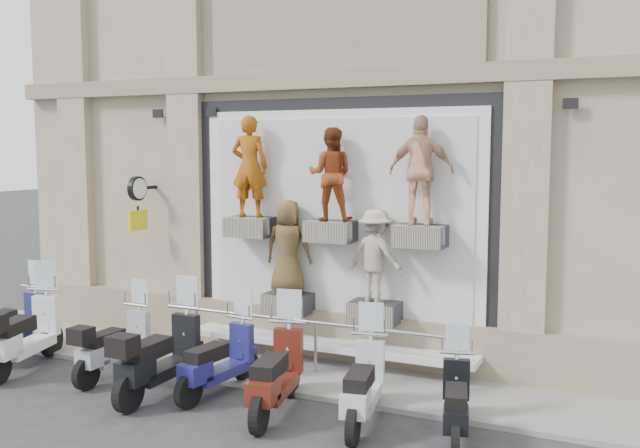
# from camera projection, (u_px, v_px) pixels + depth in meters

# --- Properties ---
(ground) EXTENTS (90.00, 90.00, 0.00)m
(ground) POSITION_uv_depth(u_px,v_px,m) (254.00, 419.00, 9.78)
(ground) COLOR #2D2D2F
(ground) RESTS_ON ground
(sidewalk) EXTENTS (16.00, 2.20, 0.08)m
(sidewalk) POSITION_uv_depth(u_px,v_px,m) (318.00, 373.00, 11.67)
(sidewalk) COLOR gray
(sidewalk) RESTS_ON ground
(building) EXTENTS (14.00, 8.60, 12.00)m
(building) POSITION_uv_depth(u_px,v_px,m) (414.00, 42.00, 15.45)
(building) COLOR tan
(building) RESTS_ON ground
(shop_vitrine) EXTENTS (5.60, 0.83, 4.30)m
(shop_vitrine) POSITION_uv_depth(u_px,v_px,m) (338.00, 226.00, 11.99)
(shop_vitrine) COLOR black
(shop_vitrine) RESTS_ON ground
(guard_rail) EXTENTS (5.06, 0.10, 0.93)m
(guard_rail) POSITION_uv_depth(u_px,v_px,m) (316.00, 349.00, 11.54)
(guard_rail) COLOR #9EA0A5
(guard_rail) RESTS_ON ground
(clock_sign_bracket) EXTENTS (0.10, 0.80, 1.02)m
(clock_sign_bracket) POSITION_uv_depth(u_px,v_px,m) (138.00, 196.00, 13.34)
(clock_sign_bracket) COLOR black
(clock_sign_bracket) RESTS_ON ground
(scooter_a) EXTENTS (0.64, 2.05, 1.65)m
(scooter_a) POSITION_uv_depth(u_px,v_px,m) (8.00, 313.00, 12.51)
(scooter_a) COLOR #161E4D
(scooter_a) RESTS_ON ground
(scooter_b) EXTENTS (1.15, 2.23, 1.74)m
(scooter_b) POSITION_uv_depth(u_px,v_px,m) (25.00, 319.00, 11.87)
(scooter_b) COLOR silver
(scooter_b) RESTS_ON ground
(scooter_c) EXTENTS (0.57, 1.87, 1.51)m
(scooter_c) POSITION_uv_depth(u_px,v_px,m) (116.00, 331.00, 11.49)
(scooter_c) COLOR #9598A1
(scooter_c) RESTS_ON ground
(scooter_d) EXTENTS (0.62, 2.11, 1.71)m
(scooter_d) POSITION_uv_depth(u_px,v_px,m) (161.00, 340.00, 10.63)
(scooter_d) COLOR black
(scooter_d) RESTS_ON ground
(scooter_e) EXTENTS (0.76, 1.90, 1.51)m
(scooter_e) POSITION_uv_depth(u_px,v_px,m) (219.00, 346.00, 10.68)
(scooter_e) COLOR navy
(scooter_e) RESTS_ON ground
(scooter_f) EXTENTS (0.96, 2.10, 1.64)m
(scooter_f) POSITION_uv_depth(u_px,v_px,m) (276.00, 357.00, 9.89)
(scooter_f) COLOR #50160D
(scooter_f) RESTS_ON ground
(scooter_g) EXTENTS (0.92, 1.97, 1.55)m
(scooter_g) POSITION_uv_depth(u_px,v_px,m) (363.00, 369.00, 9.50)
(scooter_g) COLOR #B9BDC1
(scooter_g) RESTS_ON ground
(scooter_h) EXTENTS (0.89, 1.77, 1.38)m
(scooter_h) POSITION_uv_depth(u_px,v_px,m) (456.00, 387.00, 9.05)
(scooter_h) COLOR black
(scooter_h) RESTS_ON ground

